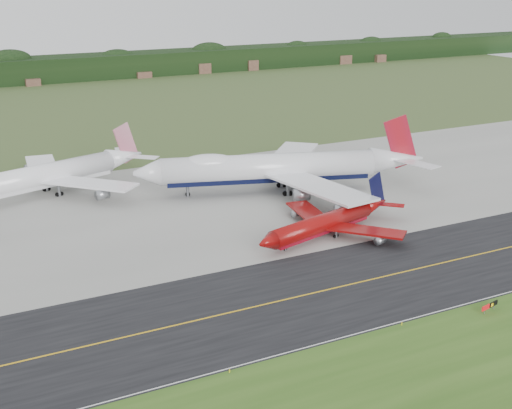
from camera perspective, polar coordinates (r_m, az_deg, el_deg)
The scene contains 13 objects.
ground at distance 130.47m, azimuth 5.76°, elevation -5.92°, with size 600.00×600.00×0.00m, color #374A22.
grass_verge at distance 106.38m, azimuth 16.37°, elevation -12.52°, with size 400.00×30.00×0.01m, color #2C4F17.
taxiway at distance 127.45m, azimuth 6.75°, elevation -6.56°, with size 400.00×32.00×0.02m, color black.
apron at distance 172.39m, azimuth -3.53°, elevation 0.18°, with size 400.00×78.00×0.01m, color gray.
taxiway_centreline at distance 127.45m, azimuth 6.75°, elevation -6.55°, with size 400.00×0.40×0.00m, color gold.
taxiway_edge_line at distance 116.35m, azimuth 11.09°, elevation -9.29°, with size 400.00×0.25×0.00m, color silver.
horizon_treeline at distance 381.61m, azimuth -17.66°, elevation 10.10°, with size 700.00×25.00×12.00m.
jet_ba_747 at distance 178.61m, azimuth 1.83°, elevation 2.97°, with size 72.71×58.77×18.69m.
jet_red_737 at distance 150.43m, azimuth 5.82°, elevation -1.40°, with size 38.99×31.09×10.69m.
jet_star_tail at distance 184.61m, azimuth -16.12°, elevation 2.30°, with size 54.86×44.72×14.78m.
taxiway_sign at distance 123.56m, azimuth 18.19°, elevation -7.70°, with size 4.26×1.07×1.44m.
edge_marker_left at distance 101.45m, azimuth -2.13°, elevation -13.17°, with size 0.16×0.16×0.50m, color yellow.
edge_marker_center at distance 115.84m, azimuth 11.58°, elevation -9.33°, with size 0.16×0.16×0.50m, color yellow.
Camera 1 is at (-66.55, -99.00, 52.83)m, focal length 50.00 mm.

